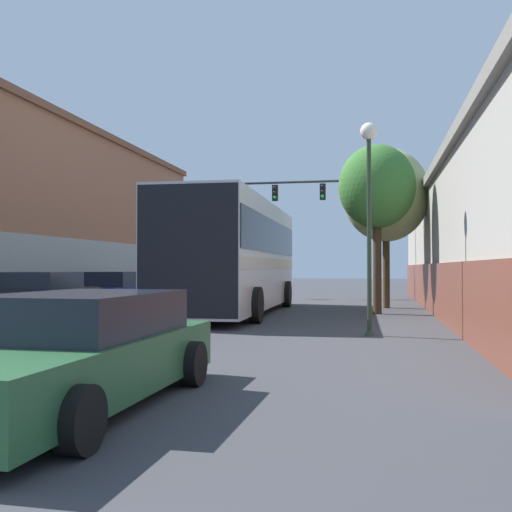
% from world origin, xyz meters
% --- Properties ---
extents(lane_center_line, '(0.14, 41.82, 0.01)m').
position_xyz_m(lane_center_line, '(0.00, 14.91, 0.00)').
color(lane_center_line, silver).
rests_on(lane_center_line, ground_plane).
extents(building_left_brick, '(8.08, 27.46, 7.73)m').
position_xyz_m(building_left_brick, '(-10.35, 19.46, 3.99)').
color(building_left_brick, '#A86647').
rests_on(building_left_brick, ground_plane).
extents(bus, '(3.13, 11.09, 3.63)m').
position_xyz_m(bus, '(1.03, 15.59, 2.03)').
color(bus, '#B7B7BC').
rests_on(bus, ground_plane).
extents(hatchback_foreground, '(2.05, 4.71, 1.24)m').
position_xyz_m(hatchback_foreground, '(2.42, 2.26, 0.59)').
color(hatchback_foreground, '#285633').
rests_on(hatchback_foreground, ground_plane).
extents(parked_car_left_near, '(2.50, 4.76, 1.39)m').
position_xyz_m(parked_car_left_near, '(-4.09, 12.43, 0.67)').
color(parked_car_left_near, black).
rests_on(parked_car_left_near, ground_plane).
extents(parked_car_left_mid, '(2.16, 4.34, 1.29)m').
position_xyz_m(parked_car_left_mid, '(-3.97, 27.08, 0.62)').
color(parked_car_left_mid, slate).
rests_on(parked_car_left_mid, ground_plane).
extents(parked_car_left_far, '(2.10, 4.34, 1.36)m').
position_xyz_m(parked_car_left_far, '(-4.29, 18.23, 0.64)').
color(parked_car_left_far, navy).
rests_on(parked_car_left_far, ground_plane).
extents(traffic_signal_gantry, '(8.79, 0.36, 6.10)m').
position_xyz_m(traffic_signal_gantry, '(2.70, 25.80, 4.58)').
color(traffic_signal_gantry, '#333338').
rests_on(traffic_signal_gantry, ground_plane).
extents(street_lamp, '(0.39, 0.39, 4.78)m').
position_xyz_m(street_lamp, '(5.50, 9.83, 3.16)').
color(street_lamp, '#233323').
rests_on(street_lamp, ground_plane).
extents(street_tree_near, '(3.22, 2.90, 6.04)m').
position_xyz_m(street_tree_near, '(6.04, 19.30, 4.25)').
color(street_tree_near, '#4C3823').
rests_on(street_tree_near, ground_plane).
extents(street_tree_far, '(2.52, 2.27, 5.59)m').
position_xyz_m(street_tree_far, '(5.70, 16.27, 4.16)').
color(street_tree_far, '#3D2D1E').
rests_on(street_tree_far, ground_plane).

